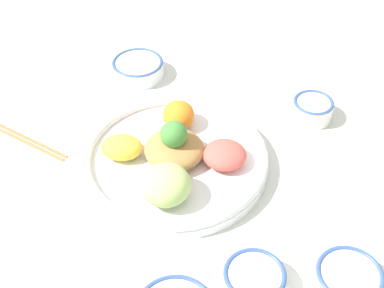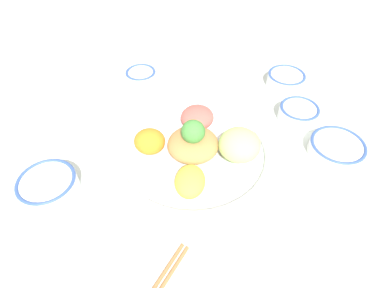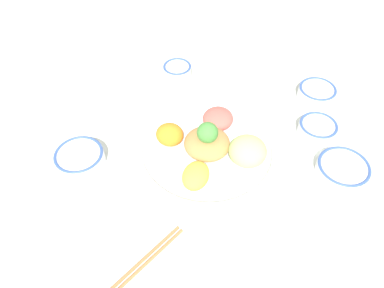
# 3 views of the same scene
# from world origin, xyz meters

# --- Properties ---
(ground_plane) EXTENTS (2.40, 2.40, 0.00)m
(ground_plane) POSITION_xyz_m (0.00, 0.00, 0.00)
(ground_plane) COLOR silver
(salad_platter) EXTENTS (0.34, 0.34, 0.10)m
(salad_platter) POSITION_xyz_m (0.01, 0.02, 0.03)
(salad_platter) COLOR white
(salad_platter) RESTS_ON ground_plane
(sauce_bowl_red) EXTENTS (0.11, 0.11, 0.04)m
(sauce_bowl_red) POSITION_xyz_m (-0.09, -0.26, 0.02)
(sauce_bowl_red) COLOR white
(sauce_bowl_red) RESTS_ON ground_plane
(rice_bowl_blue) EXTENTS (0.09, 0.09, 0.04)m
(rice_bowl_blue) POSITION_xyz_m (0.04, 0.30, 0.02)
(rice_bowl_blue) COLOR white
(rice_bowl_blue) RESTS_ON ground_plane
(sauce_bowl_dark) EXTENTS (0.12, 0.12, 0.03)m
(sauce_bowl_dark) POSITION_xyz_m (0.17, 0.28, 0.02)
(sauce_bowl_dark) COLOR white
(sauce_bowl_dark) RESTS_ON ground_plane
(rice_bowl_plain) EXTENTS (0.08, 0.08, 0.04)m
(rice_bowl_plain) POSITION_xyz_m (-0.31, 0.06, 0.02)
(rice_bowl_plain) COLOR white
(rice_bowl_plain) RESTS_ON ground_plane
(sauce_bowl_far) EXTENTS (0.10, 0.10, 0.04)m
(sauce_bowl_far) POSITION_xyz_m (-0.07, 0.38, 0.02)
(sauce_bowl_far) COLOR white
(sauce_bowl_far) RESTS_ON ground_plane
(chopsticks_pair_near) EXTENTS (0.11, 0.23, 0.01)m
(chopsticks_pair_near) POSITION_xyz_m (0.21, -0.22, 0.00)
(chopsticks_pair_near) COLOR #9E6B3D
(chopsticks_pair_near) RESTS_ON ground_plane
(serving_spoon_main) EXTENTS (0.04, 0.14, 0.01)m
(serving_spoon_main) POSITION_xyz_m (-0.06, -0.38, 0.00)
(serving_spoon_main) COLOR silver
(serving_spoon_main) RESTS_ON ground_plane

